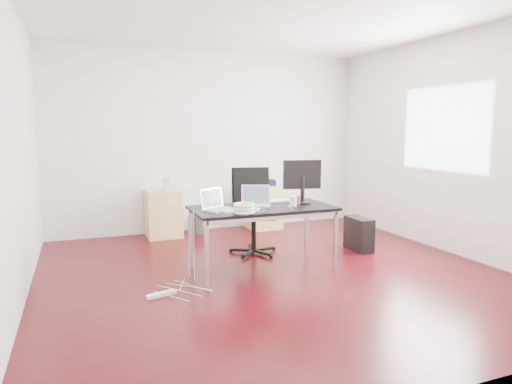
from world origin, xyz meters
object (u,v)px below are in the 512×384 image
object	(u,v)px
desk	(262,212)
filing_cabinet_right	(263,207)
office_chair	(253,206)
pc_tower	(359,234)
filing_cabinet_left	(163,213)

from	to	relation	value
desk	filing_cabinet_right	world-z (taller)	desk
office_chair	desk	bearing A→B (deg)	-91.13
pc_tower	filing_cabinet_left	bearing A→B (deg)	143.72
office_chair	filing_cabinet_right	bearing A→B (deg)	73.66
filing_cabinet_left	filing_cabinet_right	size ratio (longest dim) A/B	1.00
desk	office_chair	xyz separation A→B (m)	(0.17, 0.75, -0.07)
office_chair	filing_cabinet_left	size ratio (longest dim) A/B	1.54
office_chair	pc_tower	bearing A→B (deg)	-6.60
office_chair	filing_cabinet_left	world-z (taller)	office_chair
office_chair	pc_tower	world-z (taller)	office_chair
office_chair	filing_cabinet_left	distance (m)	1.61
filing_cabinet_left	filing_cabinet_right	world-z (taller)	same
desk	office_chair	size ratio (longest dim) A/B	1.48
desk	filing_cabinet_left	bearing A→B (deg)	110.64
desk	filing_cabinet_right	bearing A→B (deg)	67.51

